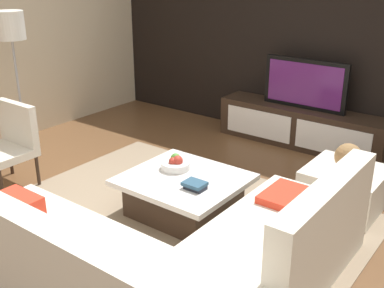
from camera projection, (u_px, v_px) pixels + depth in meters
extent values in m
plane|color=brown|center=(186.00, 221.00, 4.35)|extent=(14.00, 14.00, 0.00)
cube|color=black|center=(320.00, 32.00, 5.84)|extent=(6.40, 0.12, 2.80)
cube|color=gray|center=(178.00, 217.00, 4.40)|extent=(3.28, 2.43, 0.01)
cube|color=#332319|center=(301.00, 127.00, 6.04)|extent=(2.17, 0.45, 0.50)
cube|color=white|center=(258.00, 124.00, 6.14)|extent=(0.92, 0.01, 0.35)
cube|color=white|center=(332.00, 140.00, 5.58)|extent=(0.92, 0.01, 0.35)
cube|color=black|center=(305.00, 84.00, 5.83)|extent=(1.07, 0.05, 0.62)
cube|color=#591E66|center=(304.00, 84.00, 5.81)|extent=(0.96, 0.01, 0.52)
cube|color=silver|center=(91.00, 283.00, 3.19)|extent=(2.45, 0.85, 0.42)
cube|color=silver|center=(42.00, 253.00, 2.79)|extent=(2.45, 0.18, 0.42)
cube|color=silver|center=(278.00, 246.00, 3.60)|extent=(0.85, 1.45, 0.42)
cube|color=silver|center=(326.00, 211.00, 3.25)|extent=(0.18, 1.45, 0.42)
cube|color=red|center=(20.00, 209.00, 3.49)|extent=(0.36, 0.20, 0.22)
cube|color=red|center=(301.00, 200.00, 3.78)|extent=(0.60, 0.44, 0.06)
cube|color=#332319|center=(184.00, 198.00, 4.42)|extent=(0.84, 0.77, 0.33)
cube|color=white|center=(184.00, 180.00, 4.35)|extent=(1.05, 0.96, 0.05)
cylinder|color=#332319|center=(1.00, 183.00, 4.66)|extent=(0.04, 0.04, 0.38)
cylinder|color=#332319|center=(10.00, 158.00, 5.25)|extent=(0.04, 0.04, 0.38)
cylinder|color=#332319|center=(37.00, 169.00, 4.97)|extent=(0.04, 0.04, 0.38)
cube|color=silver|center=(3.00, 153.00, 4.88)|extent=(0.57, 0.50, 0.08)
cube|color=silver|center=(18.00, 123.00, 4.94)|extent=(0.57, 0.08, 0.45)
cylinder|color=#A5A5AA|center=(27.00, 151.00, 5.91)|extent=(0.28, 0.28, 0.02)
cylinder|color=#A5A5AA|center=(20.00, 97.00, 5.65)|extent=(0.03, 0.03, 1.36)
cylinder|color=white|center=(10.00, 25.00, 5.35)|extent=(0.32, 0.32, 0.32)
cube|color=silver|center=(344.00, 188.00, 4.53)|extent=(0.70, 0.70, 0.40)
cylinder|color=silver|center=(175.00, 165.00, 4.50)|extent=(0.28, 0.28, 0.07)
sphere|color=#B23326|center=(178.00, 161.00, 4.47)|extent=(0.10, 0.10, 0.10)
sphere|color=#4C8C33|center=(176.00, 158.00, 4.53)|extent=(0.10, 0.10, 0.10)
sphere|color=#B23326|center=(173.00, 161.00, 4.46)|extent=(0.08, 0.08, 0.08)
sphere|color=#997247|center=(348.00, 157.00, 4.41)|extent=(0.25, 0.25, 0.25)
cube|color=#1E232D|center=(195.00, 187.00, 4.11)|extent=(0.18, 0.12, 0.03)
cube|color=#2D516B|center=(195.00, 184.00, 4.11)|extent=(0.19, 0.15, 0.03)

